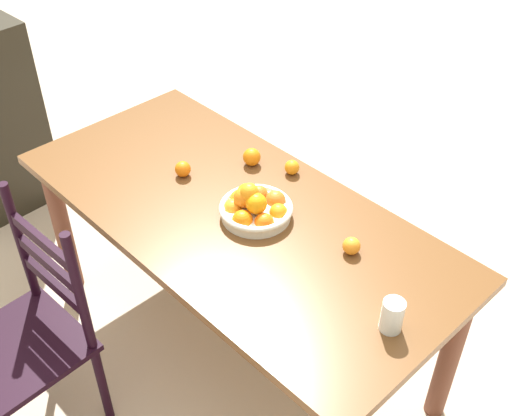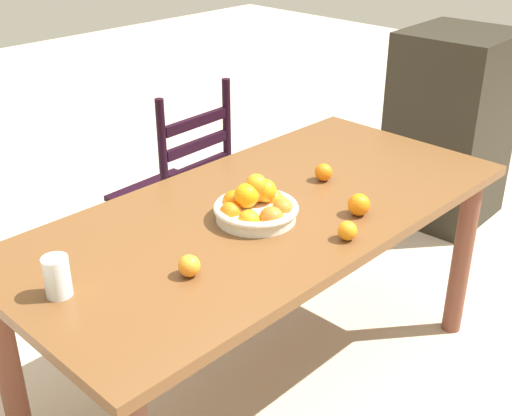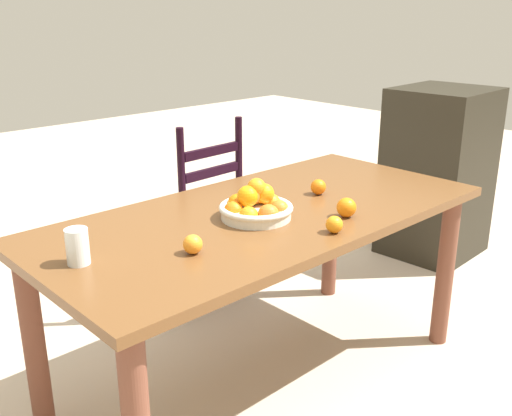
{
  "view_description": "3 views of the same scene",
  "coord_description": "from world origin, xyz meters",
  "px_view_note": "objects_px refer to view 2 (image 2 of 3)",
  "views": [
    {
      "loc": [
        -1.42,
        1.24,
        2.3
      ],
      "look_at": [
        -0.08,
        -0.04,
        0.81
      ],
      "focal_mm": 44.93,
      "sensor_mm": 36.0,
      "label": 1
    },
    {
      "loc": [
        -1.45,
        -1.36,
        1.77
      ],
      "look_at": [
        -0.08,
        -0.04,
        0.81
      ],
      "focal_mm": 46.47,
      "sensor_mm": 36.0,
      "label": 2
    },
    {
      "loc": [
        -1.5,
        -1.54,
        1.52
      ],
      "look_at": [
        -0.08,
        -0.04,
        0.81
      ],
      "focal_mm": 41.37,
      "sensor_mm": 36.0,
      "label": 3
    }
  ],
  "objects_px": {
    "cabinet": "(450,127)",
    "orange_loose_1": "(323,172)",
    "fruit_bowl": "(256,206)",
    "orange_loose_0": "(189,266)",
    "dining_table": "(265,236)",
    "orange_loose_2": "(359,205)",
    "orange_loose_3": "(347,231)",
    "chair_near_window": "(178,195)",
    "drinking_glass": "(57,277)"
  },
  "relations": [
    {
      "from": "cabinet",
      "to": "orange_loose_3",
      "type": "distance_m",
      "value": 1.88
    },
    {
      "from": "cabinet",
      "to": "fruit_bowl",
      "type": "bearing_deg",
      "value": -173.28
    },
    {
      "from": "cabinet",
      "to": "drinking_glass",
      "type": "distance_m",
      "value": 2.56
    },
    {
      "from": "chair_near_window",
      "to": "fruit_bowl",
      "type": "height_order",
      "value": "chair_near_window"
    },
    {
      "from": "dining_table",
      "to": "drinking_glass",
      "type": "distance_m",
      "value": 0.78
    },
    {
      "from": "chair_near_window",
      "to": "drinking_glass",
      "type": "bearing_deg",
      "value": 33.78
    },
    {
      "from": "orange_loose_2",
      "to": "orange_loose_3",
      "type": "distance_m",
      "value": 0.18
    },
    {
      "from": "cabinet",
      "to": "orange_loose_1",
      "type": "bearing_deg",
      "value": -172.2
    },
    {
      "from": "chair_near_window",
      "to": "orange_loose_3",
      "type": "bearing_deg",
      "value": 75.22
    },
    {
      "from": "drinking_glass",
      "to": "orange_loose_3",
      "type": "bearing_deg",
      "value": -25.35
    },
    {
      "from": "dining_table",
      "to": "orange_loose_0",
      "type": "xyz_separation_m",
      "value": [
        -0.46,
        -0.14,
        0.14
      ]
    },
    {
      "from": "dining_table",
      "to": "orange_loose_1",
      "type": "height_order",
      "value": "orange_loose_1"
    },
    {
      "from": "fruit_bowl",
      "to": "orange_loose_2",
      "type": "distance_m",
      "value": 0.34
    },
    {
      "from": "dining_table",
      "to": "chair_near_window",
      "type": "height_order",
      "value": "chair_near_window"
    },
    {
      "from": "dining_table",
      "to": "orange_loose_0",
      "type": "bearing_deg",
      "value": -163.03
    },
    {
      "from": "chair_near_window",
      "to": "orange_loose_2",
      "type": "relative_size",
      "value": 13.36
    },
    {
      "from": "cabinet",
      "to": "orange_loose_0",
      "type": "height_order",
      "value": "cabinet"
    },
    {
      "from": "cabinet",
      "to": "orange_loose_1",
      "type": "relative_size",
      "value": 16.23
    },
    {
      "from": "dining_table",
      "to": "drinking_glass",
      "type": "height_order",
      "value": "drinking_glass"
    },
    {
      "from": "orange_loose_3",
      "to": "drinking_glass",
      "type": "height_order",
      "value": "drinking_glass"
    },
    {
      "from": "chair_near_window",
      "to": "fruit_bowl",
      "type": "xyz_separation_m",
      "value": [
        -0.33,
        -0.82,
        0.35
      ]
    },
    {
      "from": "chair_near_window",
      "to": "orange_loose_3",
      "type": "relative_size",
      "value": 16.27
    },
    {
      "from": "orange_loose_2",
      "to": "orange_loose_1",
      "type": "bearing_deg",
      "value": 62.64
    },
    {
      "from": "cabinet",
      "to": "orange_loose_2",
      "type": "distance_m",
      "value": 1.71
    },
    {
      "from": "dining_table",
      "to": "orange_loose_2",
      "type": "distance_m",
      "value": 0.34
    },
    {
      "from": "dining_table",
      "to": "fruit_bowl",
      "type": "xyz_separation_m",
      "value": [
        -0.08,
        -0.03,
        0.16
      ]
    },
    {
      "from": "cabinet",
      "to": "orange_loose_0",
      "type": "bearing_deg",
      "value": -172.17
    },
    {
      "from": "dining_table",
      "to": "orange_loose_1",
      "type": "distance_m",
      "value": 0.34
    },
    {
      "from": "fruit_bowl",
      "to": "orange_loose_0",
      "type": "bearing_deg",
      "value": -164.11
    },
    {
      "from": "dining_table",
      "to": "orange_loose_3",
      "type": "xyz_separation_m",
      "value": [
        0.01,
        -0.33,
        0.14
      ]
    },
    {
      "from": "orange_loose_2",
      "to": "cabinet",
      "type": "bearing_deg",
      "value": 18.43
    },
    {
      "from": "dining_table",
      "to": "cabinet",
      "type": "relative_size",
      "value": 1.72
    },
    {
      "from": "cabinet",
      "to": "drinking_glass",
      "type": "bearing_deg",
      "value": -177.34
    },
    {
      "from": "fruit_bowl",
      "to": "orange_loose_0",
      "type": "distance_m",
      "value": 0.39
    },
    {
      "from": "orange_loose_3",
      "to": "chair_near_window",
      "type": "bearing_deg",
      "value": 78.02
    },
    {
      "from": "orange_loose_3",
      "to": "orange_loose_1",
      "type": "bearing_deg",
      "value": 48.66
    },
    {
      "from": "drinking_glass",
      "to": "orange_loose_2",
      "type": "bearing_deg",
      "value": -17.4
    },
    {
      "from": "orange_loose_1",
      "to": "drinking_glass",
      "type": "height_order",
      "value": "drinking_glass"
    },
    {
      "from": "orange_loose_2",
      "to": "dining_table",
      "type": "bearing_deg",
      "value": 124.06
    },
    {
      "from": "chair_near_window",
      "to": "orange_loose_0",
      "type": "bearing_deg",
      "value": 49.83
    },
    {
      "from": "dining_table",
      "to": "chair_near_window",
      "type": "bearing_deg",
      "value": 72.33
    },
    {
      "from": "chair_near_window",
      "to": "fruit_bowl",
      "type": "bearing_deg",
      "value": 65.19
    },
    {
      "from": "cabinet",
      "to": "orange_loose_3",
      "type": "height_order",
      "value": "cabinet"
    },
    {
      "from": "cabinet",
      "to": "orange_loose_2",
      "type": "bearing_deg",
      "value": -164.31
    },
    {
      "from": "cabinet",
      "to": "drinking_glass",
      "type": "relative_size",
      "value": 9.21
    },
    {
      "from": "chair_near_window",
      "to": "drinking_glass",
      "type": "height_order",
      "value": "chair_near_window"
    },
    {
      "from": "orange_loose_2",
      "to": "drinking_glass",
      "type": "bearing_deg",
      "value": 162.6
    },
    {
      "from": "dining_table",
      "to": "orange_loose_2",
      "type": "bearing_deg",
      "value": -55.94
    },
    {
      "from": "cabinet",
      "to": "fruit_bowl",
      "type": "relative_size",
      "value": 3.79
    },
    {
      "from": "cabinet",
      "to": "orange_loose_3",
      "type": "relative_size",
      "value": 17.27
    }
  ]
}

